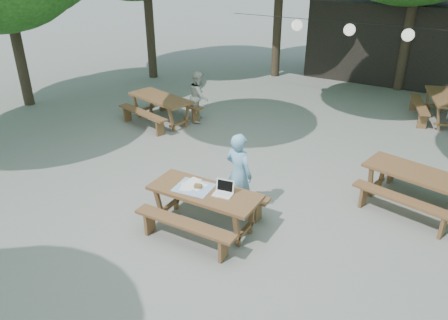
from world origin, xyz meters
The scene contains 11 objects.
ground centered at (0.00, 0.00, 0.00)m, with size 80.00×80.00×0.00m, color slate.
pavilion centered at (0.50, 10.50, 1.40)m, with size 6.00×3.00×2.80m, color black.
main_picnic_table centered at (-0.53, -1.45, 0.39)m, with size 2.00×1.58×0.75m.
picnic_table_nw centered at (-4.36, 2.35, 0.39)m, with size 2.23×2.00×0.75m.
picnic_table_ne centered at (2.67, 1.14, 0.39)m, with size 2.21×1.97×0.75m.
picnic_table_far_e centered at (2.66, 6.43, 0.39)m, with size 2.05×2.27×0.75m.
woman centered at (-0.26, -0.68, 0.80)m, with size 0.59×0.38×1.61m, color #78B4DB.
second_person centered at (-3.48, 3.01, 0.72)m, with size 0.70×0.55×1.45m, color silver.
laptop centered at (-0.19, -1.36, 0.81)m, with size 0.36×0.30×0.24m.
tabletop_clutter centered at (-0.75, -1.44, 0.76)m, with size 0.70×0.62×0.08m.
paper_lanterns centered at (-0.19, 6.00, 2.40)m, with size 9.00×0.34×0.38m.
Camera 1 is at (3.03, -7.03, 4.66)m, focal length 35.00 mm.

